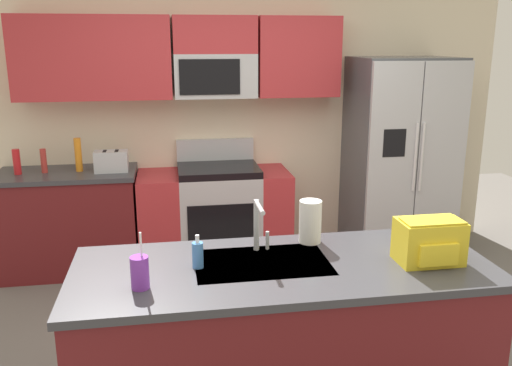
# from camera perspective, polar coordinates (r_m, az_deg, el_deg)

# --- Properties ---
(kitchen_wall_unit) EXTENTS (5.20, 0.43, 2.60)m
(kitchen_wall_unit) POSITION_cam_1_polar(r_m,az_deg,el_deg) (5.05, -4.24, 8.85)
(kitchen_wall_unit) COLOR beige
(kitchen_wall_unit) RESTS_ON ground
(back_counter) EXTENTS (1.18, 0.63, 0.90)m
(back_counter) POSITION_cam_1_polar(r_m,az_deg,el_deg) (5.04, -19.00, -3.84)
(back_counter) COLOR maroon
(back_counter) RESTS_ON ground
(range_oven) EXTENTS (1.36, 0.61, 1.10)m
(range_oven) POSITION_cam_1_polar(r_m,az_deg,el_deg) (4.98, -4.36, -3.36)
(range_oven) COLOR #B7BABF
(range_oven) RESTS_ON ground
(refrigerator) EXTENTS (0.90, 0.76, 1.85)m
(refrigerator) POSITION_cam_1_polar(r_m,az_deg,el_deg) (5.22, 14.89, 2.51)
(refrigerator) COLOR #4C4F54
(refrigerator) RESTS_ON ground
(island_counter) EXTENTS (2.11, 0.83, 0.90)m
(island_counter) POSITION_cam_1_polar(r_m,az_deg,el_deg) (2.96, 2.75, -16.55)
(island_counter) COLOR maroon
(island_counter) RESTS_ON ground
(toaster) EXTENTS (0.28, 0.16, 0.18)m
(toaster) POSITION_cam_1_polar(r_m,az_deg,el_deg) (4.80, -15.01, 2.24)
(toaster) COLOR #B7BABF
(toaster) RESTS_ON back_counter
(pepper_mill) EXTENTS (0.05, 0.05, 0.21)m
(pepper_mill) POSITION_cam_1_polar(r_m,az_deg,el_deg) (4.93, -21.48, 2.19)
(pepper_mill) COLOR #B2332D
(pepper_mill) RESTS_ON back_counter
(bottle_orange) EXTENTS (0.06, 0.06, 0.29)m
(bottle_orange) POSITION_cam_1_polar(r_m,az_deg,el_deg) (4.88, -18.24, 2.85)
(bottle_orange) COLOR orange
(bottle_orange) RESTS_ON back_counter
(bottle_red) EXTENTS (0.06, 0.06, 0.21)m
(bottle_red) POSITION_cam_1_polar(r_m,az_deg,el_deg) (4.95, -23.92, 2.05)
(bottle_red) COLOR red
(bottle_red) RESTS_ON back_counter
(sink_faucet) EXTENTS (0.09, 0.22, 0.28)m
(sink_faucet) POSITION_cam_1_polar(r_m,az_deg,el_deg) (2.85, 0.25, -4.11)
(sink_faucet) COLOR #B7BABF
(sink_faucet) RESTS_ON island_counter
(drink_cup_purple) EXTENTS (0.08, 0.08, 0.27)m
(drink_cup_purple) POSITION_cam_1_polar(r_m,az_deg,el_deg) (2.53, -12.16, -9.19)
(drink_cup_purple) COLOR purple
(drink_cup_purple) RESTS_ON island_counter
(soap_dispenser) EXTENTS (0.06, 0.06, 0.17)m
(soap_dispenser) POSITION_cam_1_polar(r_m,az_deg,el_deg) (2.71, -6.17, -7.51)
(soap_dispenser) COLOR #4C8CD8
(soap_dispenser) RESTS_ON island_counter
(paper_towel_roll) EXTENTS (0.12, 0.12, 0.24)m
(paper_towel_roll) POSITION_cam_1_polar(r_m,az_deg,el_deg) (3.02, 5.74, -4.06)
(paper_towel_roll) COLOR white
(paper_towel_roll) RESTS_ON island_counter
(backpack) EXTENTS (0.32, 0.22, 0.23)m
(backpack) POSITION_cam_1_polar(r_m,az_deg,el_deg) (2.87, 17.84, -5.79)
(backpack) COLOR yellow
(backpack) RESTS_ON island_counter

